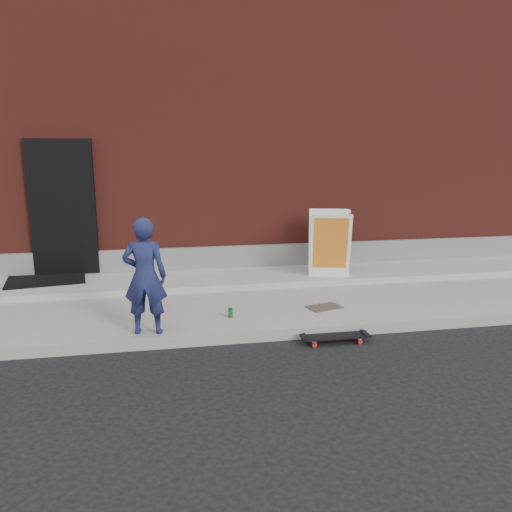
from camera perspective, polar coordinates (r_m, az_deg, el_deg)
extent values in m
plane|color=black|center=(6.30, -1.11, -9.95)|extent=(80.00, 80.00, 0.00)
cube|color=gray|center=(7.67, -2.94, -5.23)|extent=(20.00, 3.00, 0.15)
cube|color=gray|center=(8.49, -3.75, -2.61)|extent=(20.00, 1.20, 0.10)
cube|color=#5C2019|center=(12.78, -6.39, 12.78)|extent=(20.00, 8.00, 5.00)
cube|color=slate|center=(8.98, -4.20, -0.14)|extent=(20.00, 0.10, 0.40)
cube|color=black|center=(8.92, -21.20, 5.16)|extent=(1.05, 0.12, 2.25)
imported|color=#1B214C|center=(6.15, -12.58, -2.28)|extent=(0.56, 0.40, 1.44)
cylinder|color=red|center=(6.56, 11.21, -9.00)|extent=(0.06, 0.04, 0.06)
cylinder|color=red|center=(6.40, 11.80, -9.57)|extent=(0.06, 0.04, 0.06)
cylinder|color=red|center=(6.38, 6.24, -9.44)|extent=(0.06, 0.04, 0.06)
cylinder|color=red|center=(6.22, 6.70, -10.05)|extent=(0.06, 0.04, 0.06)
cube|color=silver|center=(6.46, 11.51, -8.96)|extent=(0.06, 0.18, 0.02)
cube|color=silver|center=(6.28, 6.47, -9.41)|extent=(0.06, 0.18, 0.02)
cube|color=black|center=(6.36, 9.04, -9.04)|extent=(0.85, 0.23, 0.02)
cube|color=white|center=(8.26, 8.48, 1.10)|extent=(0.73, 0.46, 1.09)
cube|color=white|center=(8.74, 8.26, 1.72)|extent=(0.73, 0.46, 1.09)
cube|color=yellow|center=(8.24, 8.48, 0.68)|extent=(0.60, 0.36, 0.87)
cube|color=white|center=(8.41, 8.48, 5.07)|extent=(0.66, 0.23, 0.06)
cylinder|color=#19802D|center=(6.74, -2.95, -6.53)|extent=(0.08, 0.08, 0.12)
cube|color=black|center=(8.93, -22.82, -2.38)|extent=(1.34, 1.15, 0.03)
cube|color=#515156|center=(7.20, 7.81, -5.81)|extent=(0.53, 0.42, 0.01)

